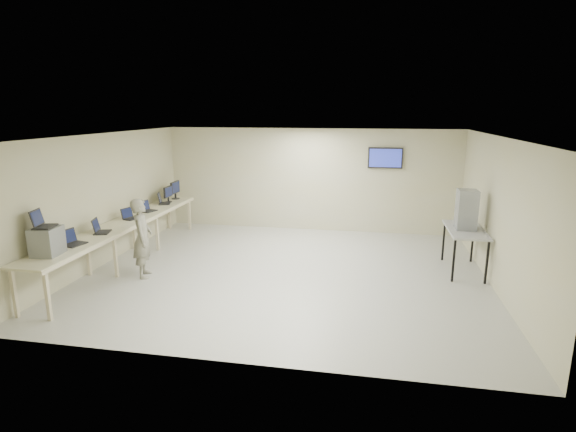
% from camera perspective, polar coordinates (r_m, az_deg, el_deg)
% --- Properties ---
extents(room, '(8.01, 7.01, 2.81)m').
position_cam_1_polar(room, '(9.04, 0.04, 1.39)').
color(room, '#B2B1A8').
rests_on(room, ground).
extents(workbench, '(0.76, 6.00, 0.90)m').
position_cam_1_polar(workbench, '(10.40, -20.05, -1.15)').
color(workbench, '#C5BE8D').
rests_on(workbench, ground).
extents(equipment_box, '(0.45, 0.50, 0.48)m').
position_cam_1_polar(equipment_box, '(8.54, -28.28, -2.83)').
color(equipment_box, gray).
rests_on(equipment_box, workbench).
extents(laptop_on_box, '(0.39, 0.43, 0.30)m').
position_cam_1_polar(laptop_on_box, '(8.51, -28.82, -0.76)').
color(laptop_on_box, black).
rests_on(laptop_on_box, equipment_box).
extents(laptop_0, '(0.37, 0.41, 0.29)m').
position_cam_1_polar(laptop_0, '(9.02, -25.75, -2.85)').
color(laptop_0, black).
rests_on(laptop_0, workbench).
extents(laptop_1, '(0.39, 0.43, 0.29)m').
position_cam_1_polar(laptop_1, '(9.67, -22.80, -1.55)').
color(laptop_1, black).
rests_on(laptop_1, workbench).
extents(laptop_2, '(0.35, 0.38, 0.25)m').
position_cam_1_polar(laptop_2, '(10.63, -19.46, -0.02)').
color(laptop_2, black).
rests_on(laptop_2, workbench).
extents(laptop_3, '(0.36, 0.39, 0.26)m').
position_cam_1_polar(laptop_3, '(11.31, -17.47, 0.91)').
color(laptop_3, black).
rests_on(laptop_3, workbench).
extents(laptop_4, '(0.42, 0.45, 0.29)m').
position_cam_1_polar(laptop_4, '(12.11, -15.65, 1.86)').
color(laptop_4, black).
rests_on(laptop_4, workbench).
extents(monitor_near, '(0.19, 0.42, 0.42)m').
position_cam_1_polar(monitor_near, '(12.25, -15.00, 2.87)').
color(monitor_near, black).
rests_on(monitor_near, workbench).
extents(monitor_far, '(0.22, 0.49, 0.48)m').
position_cam_1_polar(monitor_far, '(12.65, -14.14, 3.42)').
color(monitor_far, black).
rests_on(monitor_far, workbench).
extents(soldier, '(0.56, 0.68, 1.60)m').
position_cam_1_polar(soldier, '(9.38, -17.99, -2.69)').
color(soldier, gray).
rests_on(soldier, ground).
extents(side_table, '(0.71, 1.52, 0.91)m').
position_cam_1_polar(side_table, '(9.88, 21.60, -1.93)').
color(side_table, '#9E9E9E').
rests_on(side_table, ground).
extents(storage_bins, '(0.38, 0.43, 0.81)m').
position_cam_1_polar(storage_bins, '(9.77, 21.72, 0.76)').
color(storage_bins, '#94999F').
rests_on(storage_bins, side_table).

